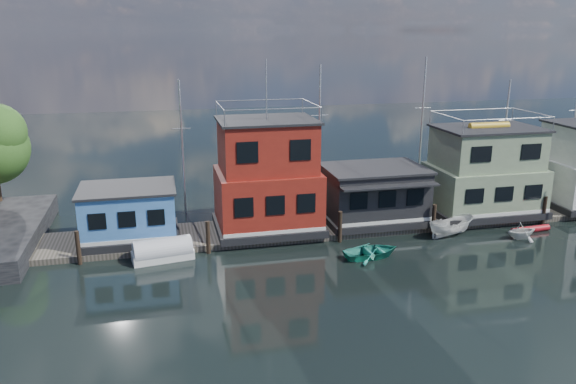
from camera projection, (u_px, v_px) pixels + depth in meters
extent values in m
plane|color=black|center=(461.00, 295.00, 30.97)|extent=(160.00, 160.00, 0.00)
cube|color=#595147|center=(379.00, 222.00, 42.14)|extent=(48.00, 5.00, 0.40)
cube|color=black|center=(131.00, 235.00, 38.10)|extent=(6.40, 4.90, 0.50)
cube|color=#4782CF|center=(129.00, 211.00, 37.61)|extent=(6.00, 4.50, 3.00)
cube|color=black|center=(127.00, 188.00, 37.18)|extent=(6.30, 4.80, 0.16)
cube|color=black|center=(268.00, 225.00, 40.17)|extent=(7.40, 5.90, 0.50)
cube|color=maroon|center=(267.00, 196.00, 39.58)|extent=(7.00, 5.50, 3.74)
cube|color=maroon|center=(267.00, 146.00, 38.58)|extent=(6.30, 4.95, 3.46)
cube|color=black|center=(267.00, 120.00, 38.08)|extent=(6.65, 5.23, 0.16)
cylinder|color=silver|center=(266.00, 89.00, 37.50)|extent=(0.08, 0.08, 4.00)
cube|color=black|center=(373.00, 217.00, 41.91)|extent=(7.40, 5.40, 0.50)
cube|color=black|center=(374.00, 192.00, 41.37)|extent=(7.00, 5.00, 3.40)
cube|color=black|center=(375.00, 168.00, 40.87)|extent=(7.30, 5.30, 0.16)
cube|color=black|center=(390.00, 186.00, 38.42)|extent=(7.00, 1.20, 0.12)
cube|color=black|center=(481.00, 208.00, 43.86)|extent=(8.40, 5.90, 0.50)
cube|color=gray|center=(483.00, 186.00, 43.36)|extent=(8.00, 5.50, 3.12)
cube|color=gray|center=(487.00, 148.00, 42.53)|extent=(7.20, 4.95, 2.88)
cube|color=black|center=(489.00, 128.00, 42.11)|extent=(7.60, 5.23, 0.16)
cylinder|color=gold|center=(489.00, 126.00, 42.06)|extent=(3.20, 0.56, 0.56)
cylinder|color=#2D2116|center=(78.00, 248.00, 34.70)|extent=(0.28, 0.28, 2.20)
cylinder|color=#2D2116|center=(208.00, 237.00, 36.44)|extent=(0.28, 0.28, 2.20)
cylinder|color=#2D2116|center=(340.00, 227.00, 38.40)|extent=(0.28, 0.28, 2.20)
cylinder|color=#2D2116|center=(434.00, 219.00, 39.92)|extent=(0.28, 0.28, 2.20)
cylinder|color=#2D2116|center=(544.00, 211.00, 41.88)|extent=(0.28, 0.28, 2.20)
cylinder|color=silver|center=(182.00, 149.00, 43.31)|extent=(0.16, 0.16, 10.50)
cylinder|color=silver|center=(181.00, 129.00, 42.87)|extent=(1.40, 0.06, 0.06)
cylinder|color=silver|center=(319.00, 137.00, 45.56)|extent=(0.16, 0.16, 11.50)
cylinder|color=silver|center=(320.00, 115.00, 45.09)|extent=(1.40, 0.06, 0.06)
cylinder|color=silver|center=(422.00, 129.00, 47.45)|extent=(0.16, 0.16, 12.00)
cylinder|color=silver|center=(423.00, 108.00, 46.95)|extent=(1.40, 0.06, 0.06)
cylinder|color=silver|center=(504.00, 137.00, 49.47)|extent=(0.16, 0.16, 10.00)
cylinder|color=silver|center=(506.00, 120.00, 49.05)|extent=(1.40, 0.06, 0.06)
cylinder|color=silver|center=(573.00, 128.00, 50.85)|extent=(0.16, 0.16, 11.00)
cylinder|color=silver|center=(576.00, 110.00, 50.40)|extent=(1.40, 0.06, 0.06)
imported|color=teal|center=(372.00, 251.00, 36.04)|extent=(4.03, 3.12, 0.77)
imported|color=silver|center=(451.00, 227.00, 39.58)|extent=(3.89, 2.08, 1.43)
imported|color=silver|center=(522.00, 231.00, 39.13)|extent=(2.43, 2.13, 1.21)
cylinder|color=#B1121D|center=(530.00, 229.00, 40.50)|extent=(3.11, 0.67, 0.45)
cube|color=silver|center=(163.00, 255.00, 35.62)|extent=(3.97, 2.03, 0.63)
cylinder|color=silver|center=(163.00, 250.00, 35.52)|extent=(3.80, 2.09, 1.53)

